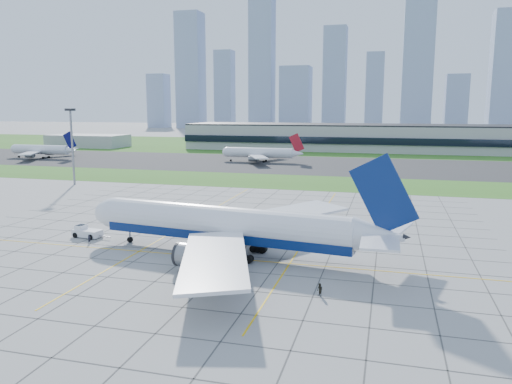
# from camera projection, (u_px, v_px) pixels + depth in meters

# --- Properties ---
(ground) EXTENTS (1400.00, 1400.00, 0.00)m
(ground) POSITION_uv_depth(u_px,v_px,m) (194.00, 252.00, 90.48)
(ground) COLOR gray
(ground) RESTS_ON ground
(grass_median) EXTENTS (700.00, 35.00, 0.04)m
(grass_median) POSITION_uv_depth(u_px,v_px,m) (290.00, 182.00, 176.18)
(grass_median) COLOR #33651C
(grass_median) RESTS_ON ground
(asphalt_taxiway) EXTENTS (700.00, 75.00, 0.04)m
(asphalt_taxiway) POSITION_uv_depth(u_px,v_px,m) (313.00, 165.00, 228.56)
(asphalt_taxiway) COLOR #383838
(asphalt_taxiway) RESTS_ON ground
(grass_far) EXTENTS (700.00, 145.00, 0.04)m
(grass_far) POSITION_uv_depth(u_px,v_px,m) (338.00, 147.00, 333.31)
(grass_far) COLOR #33651C
(grass_far) RESTS_ON ground
(apron_markings) EXTENTS (120.00, 130.00, 0.03)m
(apron_markings) POSITION_uv_depth(u_px,v_px,m) (217.00, 237.00, 100.93)
(apron_markings) COLOR #474744
(apron_markings) RESTS_ON ground
(terminal) EXTENTS (260.00, 43.00, 15.80)m
(terminal) POSITION_uv_depth(u_px,v_px,m) (401.00, 138.00, 297.86)
(terminal) COLOR #B7B7B2
(terminal) RESTS_ON ground
(service_block) EXTENTS (50.00, 25.00, 8.00)m
(service_block) POSITION_uv_depth(u_px,v_px,m) (88.00, 141.00, 330.57)
(service_block) COLOR #B7B7B2
(service_block) RESTS_ON ground
(light_mast) EXTENTS (2.50, 2.50, 25.60)m
(light_mast) POSITION_uv_depth(u_px,v_px,m) (72.00, 137.00, 167.50)
(light_mast) COLOR gray
(light_mast) RESTS_ON ground
(city_skyline) EXTENTS (523.00, 32.40, 160.00)m
(city_skyline) POSITION_uv_depth(u_px,v_px,m) (355.00, 78.00, 577.97)
(city_skyline) COLOR #95A6C3
(city_skyline) RESTS_ON ground
(airliner) EXTENTS (60.70, 61.15, 19.15)m
(airliner) POSITION_uv_depth(u_px,v_px,m) (228.00, 226.00, 88.40)
(airliner) COLOR white
(airliner) RESTS_ON ground
(pushback_tug) EXTENTS (8.72, 3.65, 2.40)m
(pushback_tug) POSITION_uv_depth(u_px,v_px,m) (86.00, 232.00, 100.99)
(pushback_tug) COLOR white
(pushback_tug) RESTS_ON ground
(crew_near) EXTENTS (0.58, 0.74, 1.77)m
(crew_near) POSITION_uv_depth(u_px,v_px,m) (89.00, 239.00, 96.15)
(crew_near) COLOR black
(crew_near) RESTS_ON ground
(crew_far) EXTENTS (1.15, 1.16, 1.88)m
(crew_far) POSITION_uv_depth(u_px,v_px,m) (320.00, 290.00, 69.26)
(crew_far) COLOR black
(crew_far) RESTS_ON ground
(distant_jet_0) EXTENTS (36.69, 42.66, 14.08)m
(distant_jet_0) POSITION_uv_depth(u_px,v_px,m) (42.00, 150.00, 256.50)
(distant_jet_0) COLOR white
(distant_jet_0) RESTS_ON ground
(distant_jet_1) EXTENTS (38.00, 42.66, 14.08)m
(distant_jet_1) POSITION_uv_depth(u_px,v_px,m) (261.00, 153.00, 238.68)
(distant_jet_1) COLOR white
(distant_jet_1) RESTS_ON ground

